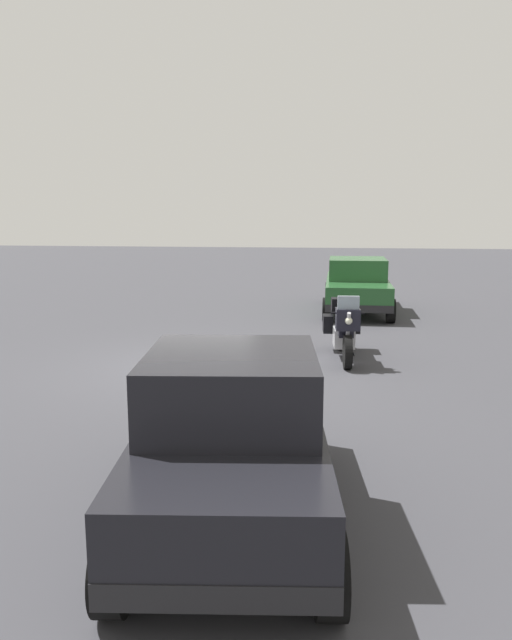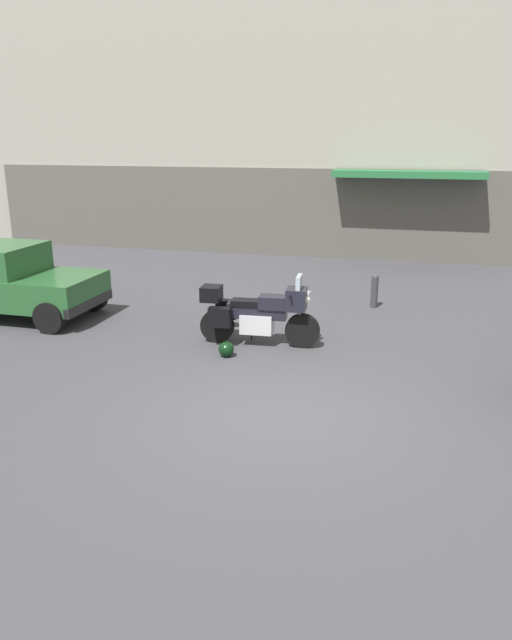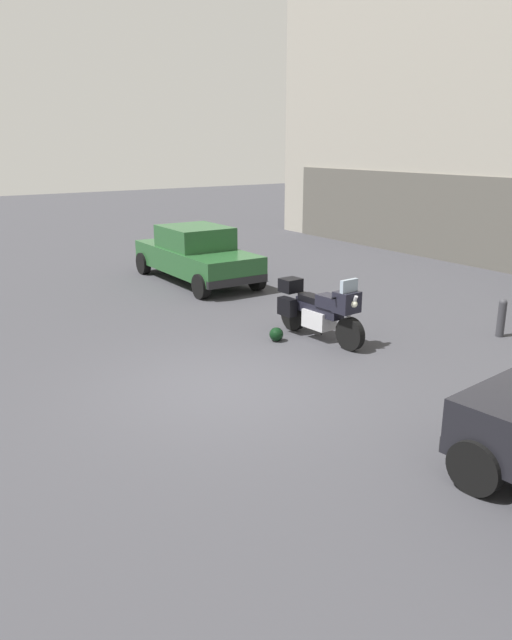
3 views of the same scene
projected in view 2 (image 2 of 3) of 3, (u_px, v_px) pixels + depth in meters
ground_plane at (281, 416)px, 8.44m from camera, size 80.00×80.00×0.00m
building_facade_rear at (372, 94)px, 18.90m from camera, size 28.34×3.40×10.16m
motorcycle at (257, 313)px, 11.20m from camera, size 2.26×0.79×1.36m
helmet at (226, 349)px, 10.70m from camera, size 0.28×0.28×0.28m
bollard_curbside at (375, 290)px, 13.71m from camera, size 0.16×0.16×0.79m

